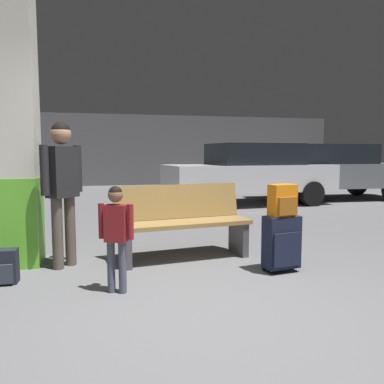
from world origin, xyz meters
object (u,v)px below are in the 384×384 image
object	(u,v)px
parked_car_side	(332,170)
structural_pillar	(10,126)
suitcase	(282,242)
backpack_bright	(283,201)
child	(116,228)
parked_car_near	(250,172)
backpack_dark_floor	(2,267)
bench	(183,222)
adult	(62,179)

from	to	relation	value
parked_car_side	structural_pillar	bearing A→B (deg)	-146.55
suitcase	backpack_bright	xyz separation A→B (m)	(0.00, -0.00, 0.45)
suitcase	parked_car_side	size ratio (longest dim) A/B	0.14
child	backpack_bright	bearing A→B (deg)	7.29
backpack_bright	child	distance (m)	1.78
backpack_bright	parked_car_near	xyz separation A→B (m)	(1.79, 5.31, 0.03)
backpack_bright	backpack_dark_floor	world-z (taller)	backpack_bright
structural_pillar	backpack_dark_floor	distance (m)	1.58
structural_pillar	parked_car_near	size ratio (longest dim) A/B	0.75
bench	parked_car_near	xyz separation A→B (m)	(2.71, 4.53, 0.36)
parked_car_near	structural_pillar	bearing A→B (deg)	-137.04
structural_pillar	suitcase	xyz separation A→B (m)	(2.84, -1.00, -1.26)
bench	adult	world-z (taller)	adult
backpack_dark_floor	parked_car_near	size ratio (longest dim) A/B	0.08
parked_car_side	bench	bearing A→B (deg)	-136.80
suitcase	backpack_dark_floor	world-z (taller)	suitcase
backpack_dark_floor	suitcase	bearing A→B (deg)	-5.68
structural_pillar	backpack_bright	size ratio (longest dim) A/B	9.35
adult	parked_car_side	distance (m)	8.41
structural_pillar	bench	bearing A→B (deg)	-6.44
child	parked_car_side	xyz separation A→B (m)	(6.18, 6.02, 0.20)
adult	parked_car_side	bearing A→B (deg)	37.06
structural_pillar	adult	size ratio (longest dim) A/B	1.97
structural_pillar	parked_car_side	distance (m)	8.74
backpack_bright	suitcase	bearing A→B (deg)	122.63
bench	parked_car_near	bearing A→B (deg)	59.13
backpack_dark_floor	parked_car_side	distance (m)	9.14
child	adult	distance (m)	1.16
child	parked_car_side	world-z (taller)	parked_car_side
structural_pillar	backpack_dark_floor	world-z (taller)	structural_pillar
structural_pillar	backpack_dark_floor	bearing A→B (deg)	-89.28
adult	bench	bearing A→B (deg)	2.07
suitcase	child	xyz separation A→B (m)	(-1.75, -0.22, 0.28)
adult	backpack_dark_floor	distance (m)	1.09
backpack_dark_floor	parked_car_side	size ratio (longest dim) A/B	0.08
bench	suitcase	bearing A→B (deg)	-40.48
bench	backpack_bright	xyz separation A→B (m)	(0.92, -0.78, 0.33)
child	parked_car_side	distance (m)	8.63
bench	adult	bearing A→B (deg)	-177.93
backpack_bright	parked_car_near	world-z (taller)	parked_car_near
child	parked_car_side	size ratio (longest dim) A/B	0.24
parked_car_near	parked_car_side	world-z (taller)	same
parked_car_near	parked_car_side	xyz separation A→B (m)	(2.63, 0.49, 0.00)
child	parked_car_near	size ratio (longest dim) A/B	0.23
adult	suitcase	bearing A→B (deg)	-17.81
adult	parked_car_side	xyz separation A→B (m)	(6.71, 5.06, -0.19)
backpack_bright	backpack_dark_floor	distance (m)	2.91
backpack_dark_floor	structural_pillar	bearing A→B (deg)	90.72
bench	suitcase	size ratio (longest dim) A/B	2.74
structural_pillar	bench	world-z (taller)	structural_pillar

